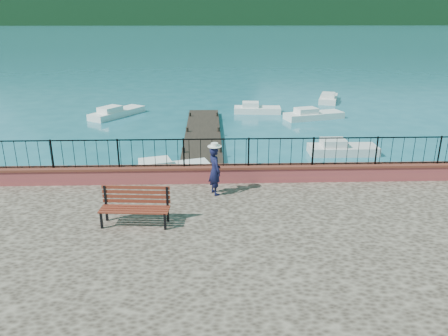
{
  "coord_description": "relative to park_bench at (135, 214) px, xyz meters",
  "views": [
    {
      "loc": [
        -1.63,
        -10.4,
        6.69
      ],
      "look_at": [
        -1.2,
        2.0,
        2.3
      ],
      "focal_mm": 35.0,
      "sensor_mm": 36.0,
      "label": 1
    }
  ],
  "objects": [
    {
      "name": "companion_hill",
      "position": [
        223.68,
        559.47,
        -1.51
      ],
      "size": [
        448.0,
        384.0,
        180.0
      ],
      "primitive_type": "ellipsoid",
      "color": "#142D23",
      "rests_on": "ground"
    },
    {
      "name": "dock",
      "position": [
        1.68,
        11.47,
        -1.36
      ],
      "size": [
        2.0,
        16.0,
        0.3
      ],
      "primitive_type": "cube",
      "color": "#2D231C",
      "rests_on": "ground"
    },
    {
      "name": "hat",
      "position": [
        2.21,
        2.09,
        1.34
      ],
      "size": [
        0.44,
        0.44,
        0.12
      ],
      "primitive_type": "cylinder",
      "color": "white",
      "rests_on": "person"
    },
    {
      "name": "boat_1",
      "position": [
        8.79,
        9.92,
        -1.11
      ],
      "size": [
        3.42,
        1.32,
        0.8
      ],
      "primitive_type": "cube",
      "rotation": [
        0.0,
        0.0,
        -0.01
      ],
      "color": "silver",
      "rests_on": "ground"
    },
    {
      "name": "boat_0",
      "position": [
        0.24,
        7.08,
        -1.11
      ],
      "size": [
        3.94,
        2.34,
        0.8
      ],
      "primitive_type": "cube",
      "rotation": [
        0.0,
        0.0,
        0.3
      ],
      "color": "silver",
      "rests_on": "ground"
    },
    {
      "name": "boat_3",
      "position": [
        -4.3,
        19.05,
        -1.11
      ],
      "size": [
        3.48,
        4.28,
        0.8
      ],
      "primitive_type": "cube",
      "rotation": [
        0.0,
        0.0,
        0.98
      ],
      "color": "white",
      "rests_on": "ground"
    },
    {
      "name": "person",
      "position": [
        2.21,
        2.09,
        0.48
      ],
      "size": [
        0.57,
        0.68,
        1.59
      ],
      "primitive_type": "imported",
      "rotation": [
        0.0,
        0.0,
        1.96
      ],
      "color": "black",
      "rests_on": "promenade"
    },
    {
      "name": "parapet",
      "position": [
        3.68,
        3.17,
        -0.02
      ],
      "size": [
        28.0,
        0.46,
        0.58
      ],
      "primitive_type": "cube",
      "color": "#A2423A",
      "rests_on": "promenade"
    },
    {
      "name": "boat_2",
      "position": [
        9.13,
        17.77,
        -1.11
      ],
      "size": [
        4.21,
        2.39,
        0.8
      ],
      "primitive_type": "cube",
      "rotation": [
        0.0,
        0.0,
        0.29
      ],
      "color": "silver",
      "rests_on": "ground"
    },
    {
      "name": "boat_5",
      "position": [
        11.74,
        23.92,
        -1.11
      ],
      "size": [
        2.35,
        3.78,
        0.8
      ],
      "primitive_type": "cube",
      "rotation": [
        0.0,
        0.0,
        1.25
      ],
      "color": "silver",
      "rests_on": "ground"
    },
    {
      "name": "railing",
      "position": [
        3.68,
        3.17,
        0.74
      ],
      "size": [
        27.0,
        0.05,
        0.95
      ],
      "primitive_type": "cube",
      "color": "black",
      "rests_on": "parapet"
    },
    {
      "name": "boat_4",
      "position": [
        5.51,
        19.76,
        -1.11
      ],
      "size": [
        3.38,
        1.56,
        0.8
      ],
      "primitive_type": "cube",
      "rotation": [
        0.0,
        0.0,
        -0.08
      ],
      "color": "white",
      "rests_on": "ground"
    },
    {
      "name": "ground",
      "position": [
        3.68,
        -0.53,
        -1.51
      ],
      "size": [
        2000.0,
        2000.0,
        0.0
      ],
      "primitive_type": "plane",
      "color": "#19596B",
      "rests_on": "ground"
    },
    {
      "name": "far_forest",
      "position": [
        3.68,
        299.47,
        7.49
      ],
      "size": [
        900.0,
        60.0,
        18.0
      ],
      "primitive_type": "cube",
      "color": "black",
      "rests_on": "ground"
    },
    {
      "name": "park_bench",
      "position": [
        0.0,
        0.0,
        0.0
      ],
      "size": [
        1.93,
        0.76,
        1.05
      ],
      "rotation": [
        0.0,
        0.0,
        -0.08
      ],
      "color": "black",
      "rests_on": "promenade"
    }
  ]
}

